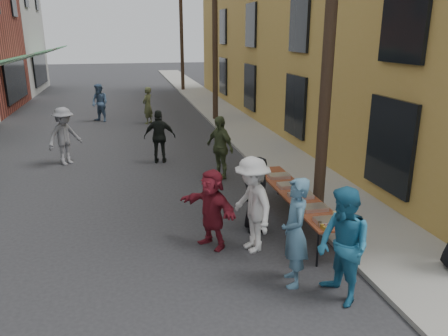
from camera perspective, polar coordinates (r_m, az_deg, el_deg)
name	(u,v)px	position (r m, az deg, el deg)	size (l,w,h in m)	color
ground	(140,314)	(7.22, -10.89, -18.18)	(120.00, 120.00, 0.00)	#28282B
sidewalk	(229,119)	(21.89, 0.68, 6.43)	(2.20, 60.00, 0.10)	gray
building_ochre	(360,14)	(22.82, 17.30, 18.64)	(10.00, 28.00, 10.00)	#B08D3F
utility_pole_near	(331,15)	(9.90, 13.79, 18.82)	(0.26, 0.26, 9.00)	#2D2116
utility_pole_mid	(215,25)	(21.35, -1.19, 18.17)	(0.26, 0.26, 9.00)	#2D2116
utility_pole_far	(181,28)	(33.19, -5.59, 17.75)	(0.26, 0.26, 9.00)	#2D2116
serving_table	(295,194)	(9.85, 9.29, -3.41)	(0.70, 4.00, 0.75)	brown
catering_tray_sausage	(328,221)	(8.43, 13.49, -6.72)	(0.50, 0.33, 0.08)	maroon
catering_tray_foil_b	(314,208)	(8.97, 11.69, -5.12)	(0.50, 0.33, 0.08)	#B2B2B7
catering_tray_buns	(301,196)	(9.56, 9.98, -3.58)	(0.50, 0.33, 0.08)	tan
catering_tray_foil_d	(289,185)	(10.17, 8.48, -2.23)	(0.50, 0.33, 0.08)	#B2B2B7
catering_tray_buns_end	(279,176)	(10.79, 7.16, -1.03)	(0.50, 0.33, 0.08)	tan
condiment_jar_a	(325,229)	(8.10, 13.00, -7.73)	(0.07, 0.07, 0.08)	#A57F26
condiment_jar_b	(322,226)	(8.18, 12.70, -7.44)	(0.07, 0.07, 0.08)	#A57F26
condiment_jar_c	(320,224)	(8.26, 12.41, -7.17)	(0.07, 0.07, 0.08)	#A57F26
cup_stack	(345,224)	(8.31, 15.50, -7.10)	(0.08, 0.08, 0.12)	tan
guest_front_a	(257,194)	(9.45, 4.30, -3.38)	(0.81, 0.53, 1.66)	black
guest_front_b	(295,232)	(7.46, 9.24, -8.31)	(0.70, 0.46, 1.91)	teal
guest_front_c	(343,246)	(7.17, 15.31, -9.86)	(0.93, 0.72, 1.91)	teal
guest_front_d	(252,205)	(8.51, 3.70, -4.81)	(1.24, 0.71, 1.91)	silver
guest_front_e	(220,147)	(12.80, -0.57, 2.71)	(1.10, 0.46, 1.87)	#485632
guest_queue_back	(212,209)	(8.69, -1.60, -5.33)	(1.51, 0.48, 1.62)	maroon
passerby_left	(65,136)	(15.11, -20.11, 3.92)	(1.21, 0.70, 1.88)	slate
passerby_mid	(160,137)	(14.54, -8.40, 4.06)	(1.03, 0.43, 1.76)	black
passerby_right	(148,105)	(21.15, -9.95, 8.05)	(0.63, 0.42, 1.74)	#4C5330
passerby_far	(100,103)	(22.15, -15.91, 8.17)	(0.89, 0.69, 1.82)	#415D7F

